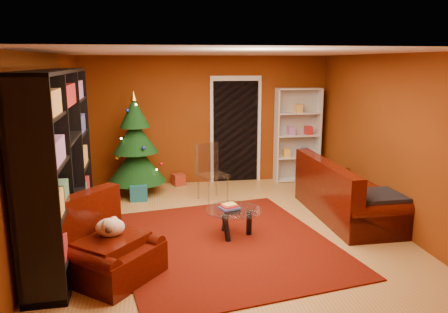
{
  "coord_description": "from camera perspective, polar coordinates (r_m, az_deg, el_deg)",
  "views": [
    {
      "loc": [
        -0.99,
        -6.08,
        2.48
      ],
      "look_at": [
        0.0,
        0.4,
        1.05
      ],
      "focal_mm": 35.0,
      "sensor_mm": 36.0,
      "label": 1
    }
  ],
  "objects": [
    {
      "name": "wall_back",
      "position": [
        8.99,
        -2.3,
        4.75
      ],
      "size": [
        5.0,
        0.05,
        2.6
      ],
      "primitive_type": "cube",
      "color": "#742F0B",
      "rests_on": "ground"
    },
    {
      "name": "rug",
      "position": [
        6.21,
        0.18,
        -11.16
      ],
      "size": [
        3.36,
        3.73,
        0.02
      ],
      "primitive_type": "cube",
      "rotation": [
        0.0,
        0.0,
        0.19
      ],
      "color": "#560F05",
      "rests_on": "floor"
    },
    {
      "name": "acrylic_chair",
      "position": [
        7.91,
        -1.48,
        -2.47
      ],
      "size": [
        0.64,
        0.66,
        0.93
      ],
      "primitive_type": null,
      "rotation": [
        0.0,
        0.0,
        0.4
      ],
      "color": "#66605B",
      "rests_on": "rug"
    },
    {
      "name": "dog",
      "position": [
        5.31,
        -14.64,
        -8.96
      ],
      "size": [
        0.49,
        0.5,
        0.26
      ],
      "primitive_type": null,
      "rotation": [
        0.0,
        0.0,
        0.89
      ],
      "color": "beige",
      "rests_on": "armchair"
    },
    {
      "name": "wall_right",
      "position": [
        7.13,
        21.04,
        1.94
      ],
      "size": [
        0.05,
        5.5,
        2.6
      ],
      "primitive_type": "cube",
      "color": "#742F0B",
      "rests_on": "ground"
    },
    {
      "name": "floor",
      "position": [
        6.65,
        0.53,
        -9.82
      ],
      "size": [
        5.0,
        5.5,
        0.05
      ],
      "primitive_type": "cube",
      "color": "#AD793C",
      "rests_on": "ground"
    },
    {
      "name": "gift_box_teal",
      "position": [
        8.14,
        -11.04,
        -4.56
      ],
      "size": [
        0.31,
        0.31,
        0.3
      ],
      "primitive_type": "cube",
      "rotation": [
        0.0,
        0.0,
        -0.03
      ],
      "color": "#156075",
      "rests_on": "floor"
    },
    {
      "name": "doorway",
      "position": [
        9.07,
        1.52,
        3.22
      ],
      "size": [
        1.06,
        0.6,
        2.16
      ],
      "primitive_type": null,
      "color": "black",
      "rests_on": "floor"
    },
    {
      "name": "sofa",
      "position": [
        7.34,
        15.94,
        -4.02
      ],
      "size": [
        1.05,
        2.24,
        0.95
      ],
      "primitive_type": null,
      "rotation": [
        0.0,
        0.0,
        1.59
      ],
      "color": "#340903",
      "rests_on": "rug"
    },
    {
      "name": "wall_left",
      "position": [
        6.38,
        -22.43,
        0.7
      ],
      "size": [
        0.05,
        5.5,
        2.6
      ],
      "primitive_type": "cube",
      "color": "#742F0B",
      "rests_on": "ground"
    },
    {
      "name": "ceiling",
      "position": [
        6.17,
        0.58,
        13.65
      ],
      "size": [
        5.0,
        5.5,
        0.05
      ],
      "primitive_type": "cube",
      "color": "silver",
      "rests_on": "wall_back"
    },
    {
      "name": "media_unit",
      "position": [
        6.09,
        -20.65,
        -0.74
      ],
      "size": [
        0.62,
        3.13,
        2.38
      ],
      "primitive_type": null,
      "rotation": [
        0.0,
        0.0,
        0.05
      ],
      "color": "black",
      "rests_on": "floor"
    },
    {
      "name": "christmas_tree",
      "position": [
        8.36,
        -11.46,
        1.55
      ],
      "size": [
        1.25,
        1.25,
        1.97
      ],
      "primitive_type": null,
      "rotation": [
        0.0,
        0.0,
        -0.14
      ],
      "color": "black",
      "rests_on": "floor"
    },
    {
      "name": "white_bookshelf",
      "position": [
        9.24,
        9.57,
        2.75
      ],
      "size": [
        0.93,
        0.34,
        2.0
      ],
      "primitive_type": null,
      "rotation": [
        0.0,
        0.0,
        0.01
      ],
      "color": "white",
      "rests_on": "floor"
    },
    {
      "name": "armchair",
      "position": [
        5.32,
        -14.53,
        -11.18
      ],
      "size": [
        1.43,
        1.43,
        0.79
      ],
      "primitive_type": null,
      "rotation": [
        0.0,
        0.0,
        0.89
      ],
      "color": "#340903",
      "rests_on": "rug"
    },
    {
      "name": "coffee_table",
      "position": [
        6.36,
        1.29,
        -8.6
      ],
      "size": [
        1.05,
        1.05,
        0.5
      ],
      "primitive_type": null,
      "rotation": [
        0.0,
        0.0,
        0.38
      ],
      "color": "gray",
      "rests_on": "rug"
    },
    {
      "name": "gift_box_red",
      "position": [
        9.0,
        -5.98,
        -3.01
      ],
      "size": [
        0.29,
        0.29,
        0.23
      ],
      "primitive_type": "cube",
      "rotation": [
        0.0,
        0.0,
        0.35
      ],
      "color": "maroon",
      "rests_on": "floor"
    }
  ]
}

